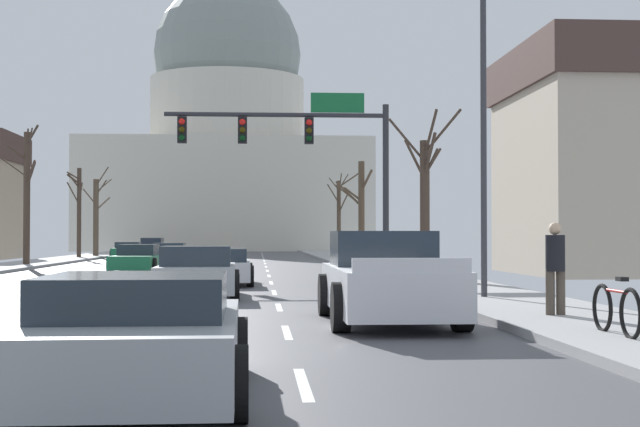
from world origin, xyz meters
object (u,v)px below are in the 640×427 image
object	(u,v)px
signal_gantry	(305,144)
sedan_near_00	(222,267)
street_lamp_right	(470,86)
pedestrian_00	(555,264)
sedan_near_01	(197,273)
bicycle_parked	(616,310)
sedan_oncoming_01	(169,254)
pickup_truck_near_02	(387,281)
sedan_oncoming_00	(138,259)
sedan_oncoming_03	(152,247)
sedan_near_03	(137,338)
sedan_oncoming_02	(128,251)

from	to	relation	value
signal_gantry	sedan_near_00	world-z (taller)	signal_gantry
street_lamp_right	pedestrian_00	size ratio (longest dim) A/B	5.00
signal_gantry	street_lamp_right	world-z (taller)	street_lamp_right
sedan_near_01	bicycle_parked	size ratio (longest dim) A/B	2.53
sedan_near_00	sedan_near_01	xyz separation A→B (m)	(-0.41, -6.00, 0.07)
sedan_oncoming_01	bicycle_parked	size ratio (longest dim) A/B	2.47
street_lamp_right	sedan_near_01	world-z (taller)	street_lamp_right
pickup_truck_near_02	sedan_oncoming_00	size ratio (longest dim) A/B	1.14
signal_gantry	pedestrian_00	xyz separation A→B (m)	(3.53, -16.93, -3.74)
sedan_oncoming_03	pedestrian_00	bearing A→B (deg)	-76.98
street_lamp_right	sedan_near_00	distance (m)	11.10
pedestrian_00	bicycle_parked	xyz separation A→B (m)	(-0.17, -3.24, -0.55)
bicycle_parked	pedestrian_00	bearing A→B (deg)	86.95
sedan_near_00	pedestrian_00	distance (m)	14.68
sedan_oncoming_01	pedestrian_00	world-z (taller)	pedestrian_00
sedan_near_00	pedestrian_00	world-z (taller)	pedestrian_00
street_lamp_right	sedan_oncoming_00	bearing A→B (deg)	117.95
pickup_truck_near_02	sedan_oncoming_00	bearing A→B (deg)	107.37
pickup_truck_near_02	bicycle_parked	distance (m)	4.53
sedan_oncoming_01	sedan_oncoming_03	bearing A→B (deg)	98.63
signal_gantry	street_lamp_right	bearing A→B (deg)	-75.22
sedan_near_03	sedan_oncoming_02	world-z (taller)	sedan_near_03
sedan_near_01	sedan_near_00	bearing A→B (deg)	86.12
pickup_truck_near_02	pedestrian_00	xyz separation A→B (m)	(2.94, -0.33, 0.31)
sedan_oncoming_01	sedan_oncoming_02	xyz separation A→B (m)	(-3.56, 9.95, -0.01)
street_lamp_right	sedan_oncoming_02	xyz separation A→B (m)	(-13.17, 40.78, -4.43)
sedan_oncoming_00	sedan_near_01	bearing A→B (deg)	-77.94
signal_gantry	sedan_near_00	bearing A→B (deg)	-126.94
sedan_near_03	sedan_oncoming_02	distance (m)	53.43
street_lamp_right	sedan_oncoming_03	distance (m)	54.10
sedan_oncoming_00	signal_gantry	bearing A→B (deg)	-44.31
street_lamp_right	sedan_near_03	bearing A→B (deg)	-116.25
sedan_near_03	sedan_oncoming_00	distance (m)	30.83
sedan_near_01	bicycle_parked	bearing A→B (deg)	-58.12
signal_gantry	pedestrian_00	world-z (taller)	signal_gantry
pickup_truck_near_02	sedan_near_03	world-z (taller)	pickup_truck_near_02
pedestrian_00	street_lamp_right	bearing A→B (deg)	94.30
pickup_truck_near_02	sedan_oncoming_03	bearing A→B (deg)	100.26
sedan_oncoming_00	sedan_oncoming_03	world-z (taller)	sedan_oncoming_03
signal_gantry	sedan_oncoming_03	world-z (taller)	signal_gantry
sedan_oncoming_02	bicycle_parked	world-z (taller)	sedan_oncoming_02
sedan_near_01	pedestrian_00	size ratio (longest dim) A/B	2.76
sedan_near_01	sedan_oncoming_01	distance (m)	28.73
sedan_near_01	pedestrian_00	distance (m)	9.89
street_lamp_right	bicycle_parked	xyz separation A→B (m)	(0.20, -8.21, -4.46)
sedan_near_00	sedan_oncoming_00	distance (m)	10.85
sedan_near_03	bicycle_parked	bearing A→B (deg)	32.54
sedan_near_00	pickup_truck_near_02	distance (m)	13.35
street_lamp_right	sedan_oncoming_00	world-z (taller)	street_lamp_right
signal_gantry	street_lamp_right	distance (m)	12.38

